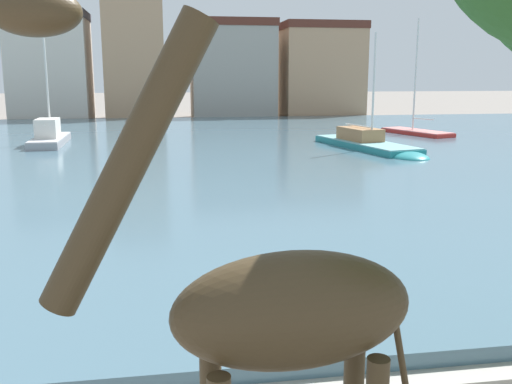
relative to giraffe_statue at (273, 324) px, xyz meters
name	(u,v)px	position (x,y,z in m)	size (l,w,h in m)	color
harbor_water	(214,152)	(2.05, 28.66, -2.54)	(81.15, 50.15, 0.40)	#476675
giraffe_statue	(273,324)	(0.00, 0.00, 0.00)	(3.08, 0.82, 5.37)	#42331E
sailboat_teal	(371,147)	(11.01, 27.07, -2.22)	(4.09, 9.88, 6.93)	teal
sailboat_red	(411,134)	(17.04, 35.09, -2.34)	(3.67, 6.82, 8.48)	red
sailboat_grey	(51,140)	(-7.71, 32.86, -2.09)	(1.94, 7.18, 6.79)	#939399
townhouse_tall_gabled	(51,66)	(-11.79, 57.21, 2.68)	(7.73, 6.63, 10.81)	beige
townhouse_narrow_midrow	(135,54)	(-3.41, 57.26, 3.89)	(5.98, 7.26, 13.23)	tan
townhouse_wide_warehouse	(232,70)	(6.62, 57.09, 2.36)	(8.74, 7.21, 10.17)	gray
townhouse_corner_house	(321,70)	(16.29, 56.84, 2.31)	(8.66, 6.05, 10.07)	tan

